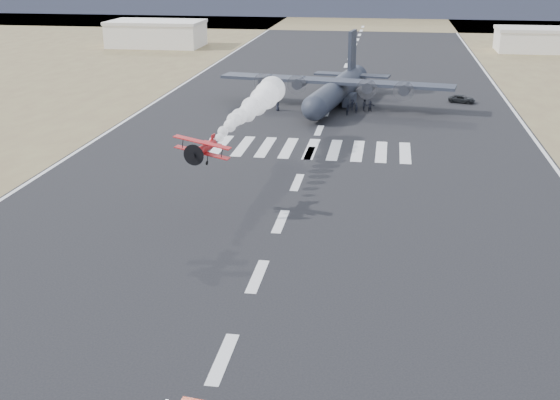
% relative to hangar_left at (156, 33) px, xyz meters
% --- Properties ---
extents(ground, '(500.00, 500.00, 0.00)m').
position_rel_hangar_left_xyz_m(ground, '(52.00, -145.00, -3.41)').
color(ground, black).
rests_on(ground, ground).
extents(scrub_far, '(500.00, 80.00, 0.00)m').
position_rel_hangar_left_xyz_m(scrub_far, '(52.00, 85.00, -3.41)').
color(scrub_far, brown).
rests_on(scrub_far, ground).
extents(runway_markings, '(60.00, 260.00, 0.01)m').
position_rel_hangar_left_xyz_m(runway_markings, '(52.00, -85.00, -3.40)').
color(runway_markings, silver).
rests_on(runway_markings, ground).
extents(hangar_left, '(24.50, 14.50, 6.70)m').
position_rel_hangar_left_xyz_m(hangar_left, '(0.00, 0.00, 0.00)').
color(hangar_left, beige).
rests_on(hangar_left, ground).
extents(hangar_right, '(20.50, 12.50, 5.90)m').
position_rel_hangar_left_xyz_m(hangar_right, '(98.00, 5.00, -0.40)').
color(hangar_right, beige).
rests_on(hangar_right, ground).
extents(aerobatic_biplane, '(5.59, 5.03, 2.51)m').
position_rel_hangar_left_xyz_m(aerobatic_biplane, '(44.54, -120.55, 3.33)').
color(aerobatic_biplane, '#B21F0B').
extents(smoke_trail, '(3.84, 27.98, 3.52)m').
position_rel_hangar_left_xyz_m(smoke_trail, '(46.11, -97.60, 3.53)').
color(smoke_trail, white).
extents(transport_aircraft, '(38.38, 31.47, 11.09)m').
position_rel_hangar_left_xyz_m(transport_aircraft, '(53.15, -67.45, -0.55)').
color(transport_aircraft, black).
rests_on(transport_aircraft, ground).
extents(support_vehicle, '(4.77, 3.17, 1.22)m').
position_rel_hangar_left_xyz_m(support_vehicle, '(73.82, -62.22, -2.80)').
color(support_vehicle, black).
rests_on(support_vehicle, ground).
extents(crew_a, '(0.81, 0.82, 1.73)m').
position_rel_hangar_left_xyz_m(crew_a, '(56.65, -72.93, -2.54)').
color(crew_a, black).
rests_on(crew_a, ground).
extents(crew_b, '(0.75, 0.94, 1.70)m').
position_rel_hangar_left_xyz_m(crew_b, '(55.46, -74.58, -2.56)').
color(crew_b, black).
rests_on(crew_b, ground).
extents(crew_c, '(1.19, 1.08, 1.71)m').
position_rel_hangar_left_xyz_m(crew_c, '(55.91, -70.98, -2.55)').
color(crew_c, black).
rests_on(crew_c, ground).
extents(crew_d, '(1.02, 1.01, 1.62)m').
position_rel_hangar_left_xyz_m(crew_d, '(48.61, -70.35, -2.60)').
color(crew_d, black).
rests_on(crew_d, ground).
extents(crew_e, '(0.80, 0.95, 1.67)m').
position_rel_hangar_left_xyz_m(crew_e, '(44.08, -73.07, -2.57)').
color(crew_e, black).
rests_on(crew_e, ground).
extents(crew_f, '(1.66, 0.73, 1.74)m').
position_rel_hangar_left_xyz_m(crew_f, '(58.74, -71.35, -2.54)').
color(crew_f, black).
rests_on(crew_f, ground).
extents(crew_g, '(0.71, 0.62, 1.78)m').
position_rel_hangar_left_xyz_m(crew_g, '(41.10, -70.44, -2.52)').
color(crew_g, black).
rests_on(crew_g, ground).
extents(crew_h, '(0.75, 1.01, 1.87)m').
position_rel_hangar_left_xyz_m(crew_h, '(57.87, -70.97, -2.48)').
color(crew_h, black).
rests_on(crew_h, ground).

